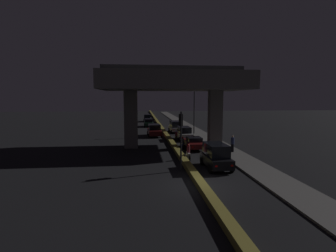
{
  "coord_description": "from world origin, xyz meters",
  "views": [
    {
      "loc": [
        -3.81,
        -16.44,
        5.76
      ],
      "look_at": [
        0.07,
        21.11,
        1.73
      ],
      "focal_mm": 28.0,
      "sensor_mm": 36.0,
      "label": 1
    }
  ],
  "objects_px": {
    "car_white_third": "(184,133)",
    "car_dark_red_lead_oncoming": "(154,130)",
    "traffic_light_left_of_median": "(181,130)",
    "car_dark_red_second": "(194,143)",
    "street_lamp": "(192,103)",
    "car_silver_fourth": "(175,126)",
    "car_black_lead": "(216,156)",
    "motorcycle_black_filtering_far": "(176,136)",
    "pedestrian_on_sidewalk": "(232,144)",
    "car_grey_third_oncoming": "(147,118)",
    "motorcycle_blue_filtering_mid": "(183,143)",
    "car_dark_green_second_oncoming": "(149,123)",
    "motorcycle_white_filtering_near": "(188,153)"
  },
  "relations": [
    {
      "from": "car_white_third",
      "to": "car_dark_red_lead_oncoming",
      "type": "height_order",
      "value": "car_dark_red_lead_oncoming"
    },
    {
      "from": "traffic_light_left_of_median",
      "to": "car_dark_red_second",
      "type": "relative_size",
      "value": 1.03
    },
    {
      "from": "street_lamp",
      "to": "car_silver_fourth",
      "type": "relative_size",
      "value": 1.91
    },
    {
      "from": "car_black_lead",
      "to": "motorcycle_black_filtering_far",
      "type": "relative_size",
      "value": 2.22
    },
    {
      "from": "car_silver_fourth",
      "to": "pedestrian_on_sidewalk",
      "type": "height_order",
      "value": "car_silver_fourth"
    },
    {
      "from": "car_dark_red_lead_oncoming",
      "to": "pedestrian_on_sidewalk",
      "type": "height_order",
      "value": "pedestrian_on_sidewalk"
    },
    {
      "from": "motorcycle_black_filtering_far",
      "to": "pedestrian_on_sidewalk",
      "type": "relative_size",
      "value": 1.03
    },
    {
      "from": "car_white_third",
      "to": "motorcycle_black_filtering_far",
      "type": "xyz_separation_m",
      "value": [
        -1.2,
        -0.75,
        -0.33
      ]
    },
    {
      "from": "car_silver_fourth",
      "to": "car_black_lead",
      "type": "bearing_deg",
      "value": 179.17
    },
    {
      "from": "car_silver_fourth",
      "to": "car_grey_third_oncoming",
      "type": "relative_size",
      "value": 1.06
    },
    {
      "from": "car_silver_fourth",
      "to": "pedestrian_on_sidewalk",
      "type": "relative_size",
      "value": 2.58
    },
    {
      "from": "motorcycle_black_filtering_far",
      "to": "car_dark_red_second",
      "type": "bearing_deg",
      "value": -169.18
    },
    {
      "from": "motorcycle_blue_filtering_mid",
      "to": "car_dark_red_lead_oncoming",
      "type": "bearing_deg",
      "value": 14.02
    },
    {
      "from": "street_lamp",
      "to": "car_dark_red_second",
      "type": "bearing_deg",
      "value": -100.08
    },
    {
      "from": "car_silver_fourth",
      "to": "pedestrian_on_sidewalk",
      "type": "bearing_deg",
      "value": -169.5
    },
    {
      "from": "car_black_lead",
      "to": "car_dark_green_second_oncoming",
      "type": "xyz_separation_m",
      "value": [
        -4.55,
        32.44,
        -0.24
      ]
    },
    {
      "from": "car_dark_green_second_oncoming",
      "to": "traffic_light_left_of_median",
      "type": "bearing_deg",
      "value": 3.52
    },
    {
      "from": "motorcycle_blue_filtering_mid",
      "to": "pedestrian_on_sidewalk",
      "type": "height_order",
      "value": "pedestrian_on_sidewalk"
    },
    {
      "from": "car_black_lead",
      "to": "car_dark_red_lead_oncoming",
      "type": "height_order",
      "value": "car_black_lead"
    },
    {
      "from": "motorcycle_white_filtering_near",
      "to": "car_dark_red_lead_oncoming",
      "type": "bearing_deg",
      "value": 8.07
    },
    {
      "from": "car_white_third",
      "to": "pedestrian_on_sidewalk",
      "type": "distance_m",
      "value": 9.98
    },
    {
      "from": "car_grey_third_oncoming",
      "to": "car_black_lead",
      "type": "bearing_deg",
      "value": 8.47
    },
    {
      "from": "car_dark_green_second_oncoming",
      "to": "motorcycle_blue_filtering_mid",
      "type": "height_order",
      "value": "car_dark_green_second_oncoming"
    },
    {
      "from": "pedestrian_on_sidewalk",
      "to": "motorcycle_black_filtering_far",
      "type": "bearing_deg",
      "value": 119.26
    },
    {
      "from": "traffic_light_left_of_median",
      "to": "car_dark_red_second",
      "type": "height_order",
      "value": "traffic_light_left_of_median"
    },
    {
      "from": "car_dark_red_second",
      "to": "car_silver_fourth",
      "type": "bearing_deg",
      "value": -0.36
    },
    {
      "from": "car_white_third",
      "to": "car_dark_green_second_oncoming",
      "type": "height_order",
      "value": "car_white_third"
    },
    {
      "from": "car_white_third",
      "to": "pedestrian_on_sidewalk",
      "type": "xyz_separation_m",
      "value": [
        3.59,
        -9.31,
        0.05
      ]
    },
    {
      "from": "motorcycle_black_filtering_far",
      "to": "pedestrian_on_sidewalk",
      "type": "xyz_separation_m",
      "value": [
        4.8,
        -8.56,
        0.39
      ]
    },
    {
      "from": "car_dark_red_second",
      "to": "pedestrian_on_sidewalk",
      "type": "xyz_separation_m",
      "value": [
        3.54,
        -2.78,
        0.3
      ]
    },
    {
      "from": "car_dark_green_second_oncoming",
      "to": "motorcycle_black_filtering_far",
      "type": "distance_m",
      "value": 18.46
    },
    {
      "from": "car_white_third",
      "to": "car_grey_third_oncoming",
      "type": "xyz_separation_m",
      "value": [
        -4.36,
        28.98,
        -0.01
      ]
    },
    {
      "from": "traffic_light_left_of_median",
      "to": "car_grey_third_oncoming",
      "type": "xyz_separation_m",
      "value": [
        -1.54,
        44.34,
        -2.29
      ]
    },
    {
      "from": "traffic_light_left_of_median",
      "to": "car_dark_green_second_oncoming",
      "type": "relative_size",
      "value": 1.17
    },
    {
      "from": "car_dark_red_second",
      "to": "motorcycle_black_filtering_far",
      "type": "relative_size",
      "value": 2.55
    },
    {
      "from": "traffic_light_left_of_median",
      "to": "car_white_third",
      "type": "height_order",
      "value": "traffic_light_left_of_median"
    },
    {
      "from": "street_lamp",
      "to": "car_grey_third_oncoming",
      "type": "xyz_separation_m",
      "value": [
        -6.5,
        23.75,
        -4.1
      ]
    },
    {
      "from": "car_dark_red_second",
      "to": "car_white_third",
      "type": "xyz_separation_m",
      "value": [
        -0.06,
        6.53,
        0.25
      ]
    },
    {
      "from": "car_dark_green_second_oncoming",
      "to": "motorcycle_white_filtering_near",
      "type": "bearing_deg",
      "value": 6.41
    },
    {
      "from": "car_dark_red_lead_oncoming",
      "to": "car_grey_third_oncoming",
      "type": "xyz_separation_m",
      "value": [
        -0.42,
        25.16,
        0.02
      ]
    },
    {
      "from": "car_dark_red_second",
      "to": "motorcycle_white_filtering_near",
      "type": "relative_size",
      "value": 2.56
    },
    {
      "from": "street_lamp",
      "to": "motorcycle_white_filtering_near",
      "type": "distance_m",
      "value": 17.82
    },
    {
      "from": "car_white_third",
      "to": "motorcycle_blue_filtering_mid",
      "type": "bearing_deg",
      "value": 167.99
    },
    {
      "from": "car_white_third",
      "to": "car_dark_green_second_oncoming",
      "type": "bearing_deg",
      "value": 13.05
    },
    {
      "from": "motorcycle_white_filtering_near",
      "to": "motorcycle_blue_filtering_mid",
      "type": "bearing_deg",
      "value": -4.24
    },
    {
      "from": "car_dark_green_second_oncoming",
      "to": "car_dark_red_second",
      "type": "bearing_deg",
      "value": 11.3
    },
    {
      "from": "traffic_light_left_of_median",
      "to": "car_dark_red_second",
      "type": "distance_m",
      "value": 9.62
    },
    {
      "from": "motorcycle_black_filtering_far",
      "to": "car_black_lead",
      "type": "bearing_deg",
      "value": -176.04
    },
    {
      "from": "car_white_third",
      "to": "motorcycle_blue_filtering_mid",
      "type": "relative_size",
      "value": 2.2
    },
    {
      "from": "motorcycle_blue_filtering_mid",
      "to": "motorcycle_black_filtering_far",
      "type": "bearing_deg",
      "value": -1.18
    }
  ]
}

